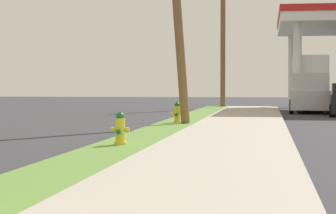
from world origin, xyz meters
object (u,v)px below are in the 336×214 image
object	(u,v)px
fire_hydrant_third	(177,114)
utility_pole_background	(223,34)
truck_silver_at_forecourt	(310,85)
fire_hydrant_second	(120,130)

from	to	relation	value
fire_hydrant_third	utility_pole_background	distance (m)	19.46
truck_silver_at_forecourt	utility_pole_background	bearing A→B (deg)	132.93
truck_silver_at_forecourt	fire_hydrant_second	bearing A→B (deg)	-104.10
fire_hydrant_second	truck_silver_at_forecourt	size ratio (longest dim) A/B	0.11
fire_hydrant_second	truck_silver_at_forecourt	xyz separation A→B (m)	(5.62, 22.36, 1.04)
fire_hydrant_third	utility_pole_background	world-z (taller)	utility_pole_background
fire_hydrant_second	fire_hydrant_third	world-z (taller)	same
fire_hydrant_second	truck_silver_at_forecourt	world-z (taller)	truck_silver_at_forecourt
fire_hydrant_second	fire_hydrant_third	size ratio (longest dim) A/B	1.00
utility_pole_background	truck_silver_at_forecourt	distance (m)	8.31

